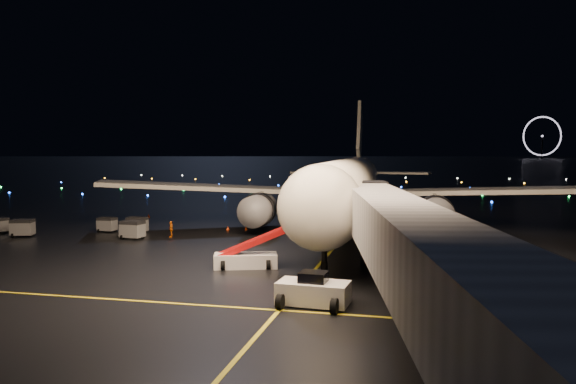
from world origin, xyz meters
name	(u,v)px	position (x,y,z in m)	size (l,w,h in m)	color
ground	(385,166)	(0.00, 300.00, 0.00)	(2000.00, 2000.00, 0.00)	black
lane_centre	(340,241)	(12.00, 15.00, 0.01)	(0.25, 80.00, 0.02)	yellow
lane_cross	(16,293)	(-5.00, -10.00, 0.01)	(60.00, 0.25, 0.02)	yellow
jet_bridge	(465,360)	(20.75, -24.50, 3.30)	(14.00, 58.00, 6.60)	#A1A1A6
airliner	(349,156)	(11.60, 25.02, 8.34)	(58.85, 55.91, 16.68)	silver
pushback_tug	(313,288)	(13.65, -8.46, 0.97)	(4.08, 2.14, 1.94)	silver
belt_loader	(246,245)	(6.69, 0.70, 1.70)	(7.00, 1.91, 3.39)	silver
crew_c	(171,229)	(-5.37, 13.45, 0.84)	(0.98, 0.41, 1.68)	orange
safety_cone_0	(228,228)	(-1.37, 19.71, 0.23)	(0.41, 0.41, 0.46)	#F34211
safety_cone_1	(290,229)	(5.70, 20.33, 0.25)	(0.44, 0.44, 0.50)	#F34211
safety_cone_2	(246,228)	(0.62, 20.16, 0.23)	(0.41, 0.41, 0.46)	#F34211
safety_cone_3	(149,216)	(-15.51, 28.32, 0.27)	(0.48, 0.48, 0.54)	#F34211
ferris_wheel	(542,138)	(170.00, 720.00, 26.00)	(50.00, 4.00, 52.00)	black
radio_mast	(360,135)	(-60.00, 740.00, 32.00)	(1.80, 1.80, 64.00)	black
taxiway_lights	(342,185)	(0.00, 106.00, 0.18)	(164.00, 92.00, 0.36)	black
baggage_cart_0	(132,230)	(-8.66, 11.45, 0.93)	(2.18, 1.52, 1.85)	gray
baggage_cart_1	(137,225)	(-10.28, 15.45, 0.86)	(2.02, 1.41, 1.71)	gray
baggage_cart_2	(107,225)	(-13.88, 15.39, 0.79)	(1.87, 1.31, 1.59)	gray
baggage_cart_3	(23,228)	(-20.54, 10.24, 0.91)	(2.14, 1.50, 1.82)	gray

